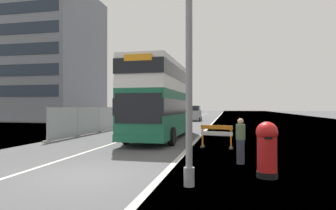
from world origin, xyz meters
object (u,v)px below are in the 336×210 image
Objects in this scene: red_pillar_postbox at (267,147)px; car_receding_mid at (194,114)px; car_receding_far at (183,112)px; lamppost_foreground at (189,37)px; pedestrian_at_kerb at (241,141)px; double_decker_bus at (162,100)px; roadworks_barrier at (216,134)px; car_oncoming_near at (162,115)px.

red_pillar_postbox is 33.68m from car_receding_mid.
car_receding_far is at bearing 102.35° from red_pillar_postbox.
lamppost_foreground reaches higher than pedestrian_at_kerb.
lamppost_foreground is at bearing -146.89° from red_pillar_postbox.
double_decker_bus reaches higher than car_receding_far.
roadworks_barrier is (-1.71, 5.70, -0.18)m from red_pillar_postbox.
car_oncoming_near is at bearing 110.36° from roadworks_barrier.
lamppost_foreground is 2.16× the size of car_oncoming_near.
car_receding_far reaches higher than red_pillar_postbox.
double_decker_bus is at bearing 135.21° from roadworks_barrier.
car_oncoming_near reaches higher than pedestrian_at_kerb.
pedestrian_at_kerb is at bearing 109.77° from red_pillar_postbox.
car_oncoming_near is (-9.28, 26.08, 0.11)m from red_pillar_postbox.
car_receding_mid is (-4.40, 27.43, 0.32)m from roadworks_barrier.
car_receding_mid is (-0.72, 23.77, -1.51)m from double_decker_bus.
double_decker_bus is 23.83m from car_receding_mid.
lamppost_foreground reaches higher than car_receding_mid.
roadworks_barrier is at bearing -78.35° from car_receding_far.
pedestrian_at_kerb is at bearing -74.85° from roadworks_barrier.
car_oncoming_near is 7.72m from car_receding_mid.
roadworks_barrier is at bearing -69.64° from car_oncoming_near.
lamppost_foreground is 7.81m from roadworks_barrier.
car_receding_mid is 9.61m from car_receding_far.
car_oncoming_near is 0.90× the size of car_receding_far.
red_pillar_postbox is 43.21m from car_receding_far.
lamppost_foreground is 3.98m from red_pillar_postbox.
red_pillar_postbox is (5.39, -9.35, -1.65)m from double_decker_bus.
lamppost_foreground is (3.24, -10.75, 1.40)m from double_decker_bus.
double_decker_bus is 6.02× the size of pedestrian_at_kerb.
lamppost_foreground reaches higher than red_pillar_postbox.
car_oncoming_near is at bearing -114.21° from car_receding_mid.
red_pillar_postbox is 0.39× the size of car_receding_far.
car_oncoming_near is (-3.89, 16.74, -1.54)m from double_decker_bus.
double_decker_bus is at bearing 122.31° from pedestrian_at_kerb.
car_receding_far is at bearing 101.99° from pedestrian_at_kerb.
double_decker_bus is at bearing -88.25° from car_receding_mid.
car_receding_mid is at bearing 99.12° from roadworks_barrier.
red_pillar_postbox is at bearing -70.23° from pedestrian_at_kerb.
pedestrian_at_kerb is (1.46, 3.31, -3.12)m from lamppost_foreground.
pedestrian_at_kerb is (8.56, -40.30, -0.20)m from car_receding_far.
car_receding_far reaches higher than car_oncoming_near.
lamppost_foreground reaches higher than car_receding_far.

